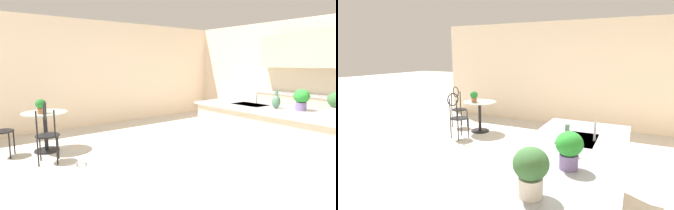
# 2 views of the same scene
# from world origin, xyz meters

# --- Properties ---
(ground_plane) EXTENTS (40.00, 40.00, 0.00)m
(ground_plane) POSITION_xyz_m (0.00, 0.00, 0.00)
(ground_plane) COLOR beige
(wall_left_window) EXTENTS (0.12, 7.80, 2.70)m
(wall_left_window) POSITION_xyz_m (-4.26, 0.00, 1.35)
(wall_left_window) COLOR beige
(wall_left_window) RESTS_ON ground
(kitchen_island) EXTENTS (2.80, 1.06, 0.92)m
(kitchen_island) POSITION_xyz_m (0.30, 0.85, 0.46)
(kitchen_island) COLOR beige
(kitchen_island) RESTS_ON ground
(back_counter_run) EXTENTS (2.44, 0.64, 1.52)m
(back_counter_run) POSITION_xyz_m (-0.40, 3.21, 0.49)
(back_counter_run) COLOR beige
(back_counter_run) RESTS_ON ground
(upper_cabinet_run) EXTENTS (2.40, 0.36, 0.76)m
(upper_cabinet_run) POSITION_xyz_m (-0.40, 3.18, 1.90)
(upper_cabinet_run) COLOR beige
(upper_cabinet_run) RESTS_ON back_counter_run
(bistro_table) EXTENTS (0.80, 0.80, 0.74)m
(bistro_table) POSITION_xyz_m (-2.66, -1.95, 0.45)
(bistro_table) COLOR black
(bistro_table) RESTS_ON ground
(chair_near_window) EXTENTS (0.52, 0.48, 1.04)m
(chair_near_window) POSITION_xyz_m (-1.94, -2.09, 0.57)
(chair_near_window) COLOR black
(chair_near_window) RESTS_ON ground
(sink_faucet) EXTENTS (0.02, 0.02, 0.22)m
(sink_faucet) POSITION_xyz_m (-0.25, 1.03, 1.03)
(sink_faucet) COLOR #B2B5BA
(sink_faucet) RESTS_ON kitchen_island
(potted_plant_on_table) EXTENTS (0.18, 0.18, 0.26)m
(potted_plant_on_table) POSITION_xyz_m (-2.54, -2.03, 0.89)
(potted_plant_on_table) COLOR #9E603D
(potted_plant_on_table) RESTS_ON bistro_table
(potted_plant_counter_near) EXTENTS (0.23, 0.23, 0.32)m
(potted_plant_counter_near) POSITION_xyz_m (0.60, 0.94, 1.10)
(potted_plant_counter_near) COLOR #7A669E
(potted_plant_counter_near) RESTS_ON kitchen_island
(vase_on_counter) EXTENTS (0.13, 0.13, 0.29)m
(vase_on_counter) POSITION_xyz_m (0.25, 0.84, 1.03)
(vase_on_counter) COLOR #4C7A5B
(vase_on_counter) RESTS_ON kitchen_island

